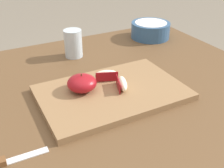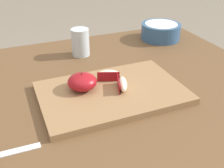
{
  "view_description": "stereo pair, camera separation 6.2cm",
  "coord_description": "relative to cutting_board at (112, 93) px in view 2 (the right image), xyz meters",
  "views": [
    {
      "loc": [
        -0.27,
        -0.66,
        1.2
      ],
      "look_at": [
        0.05,
        -0.04,
        0.8
      ],
      "focal_mm": 44.15,
      "sensor_mm": 36.0,
      "label": 1
    },
    {
      "loc": [
        -0.22,
        -0.68,
        1.2
      ],
      "look_at": [
        0.05,
        -0.04,
        0.8
      ],
      "focal_mm": 44.15,
      "sensor_mm": 36.0,
      "label": 2
    }
  ],
  "objects": [
    {
      "name": "ceramic_fruit_bowl",
      "position": [
        0.38,
        0.36,
        0.03
      ],
      "size": [
        0.17,
        0.17,
        0.07
      ],
      "color": "#2D517A",
      "rests_on": "dining_table"
    },
    {
      "name": "apple_half_skin_up",
      "position": [
        -0.08,
        0.03,
        0.03
      ],
      "size": [
        0.09,
        0.09,
        0.05
      ],
      "color": "maroon",
      "rests_on": "cutting_board"
    },
    {
      "name": "dining_table",
      "position": [
        -0.05,
        0.04,
        -0.11
      ],
      "size": [
        1.22,
        0.93,
        0.76
      ],
      "color": "brown",
      "rests_on": "ground_plane"
    },
    {
      "name": "drinking_glass_water",
      "position": [
        0.0,
        0.32,
        0.04
      ],
      "size": [
        0.07,
        0.07,
        0.1
      ],
      "color": "silver",
      "rests_on": "dining_table"
    },
    {
      "name": "apple_wedge_front",
      "position": [
        0.01,
        0.06,
        0.03
      ],
      "size": [
        0.08,
        0.05,
        0.03
      ],
      "color": "#F4EACC",
      "rests_on": "cutting_board"
    },
    {
      "name": "apple_wedge_near_knife",
      "position": [
        0.03,
        -0.01,
        0.03
      ],
      "size": [
        0.05,
        0.08,
        0.03
      ],
      "color": "#F4EACC",
      "rests_on": "cutting_board"
    },
    {
      "name": "cutting_board",
      "position": [
        0.0,
        0.0,
        0.0
      ],
      "size": [
        0.42,
        0.28,
        0.02
      ],
      "color": "olive",
      "rests_on": "dining_table"
    }
  ]
}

